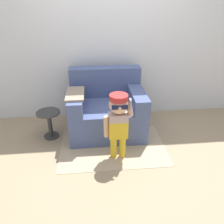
# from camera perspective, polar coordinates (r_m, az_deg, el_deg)

# --- Properties ---
(ground_plane) EXTENTS (10.00, 10.00, 0.00)m
(ground_plane) POSITION_cam_1_polar(r_m,az_deg,el_deg) (3.35, 1.18, -5.26)
(ground_plane) COLOR #998466
(wall_back) EXTENTS (10.00, 0.05, 2.60)m
(wall_back) POSITION_cam_1_polar(r_m,az_deg,el_deg) (3.49, 0.12, 19.13)
(wall_back) COLOR silver
(wall_back) RESTS_ON ground_plane
(armchair) EXTENTS (1.09, 0.87, 0.90)m
(armchair) POSITION_cam_1_polar(r_m,az_deg,el_deg) (3.27, -1.45, 0.70)
(armchair) COLOR #475684
(armchair) RESTS_ON ground_plane
(person_child) EXTENTS (0.35, 0.27, 0.87)m
(person_child) POSITION_cam_1_polar(r_m,az_deg,el_deg) (2.56, 1.65, -1.41)
(person_child) COLOR gold
(person_child) RESTS_ON ground_plane
(side_table) EXTENTS (0.33, 0.33, 0.41)m
(side_table) POSITION_cam_1_polar(r_m,az_deg,el_deg) (3.25, -16.01, -2.48)
(side_table) COLOR #333333
(side_table) RESTS_ON ground_plane
(rug) EXTENTS (1.42, 0.95, 0.01)m
(rug) POSITION_cam_1_polar(r_m,az_deg,el_deg) (3.05, 0.20, -8.97)
(rug) COLOR tan
(rug) RESTS_ON ground_plane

